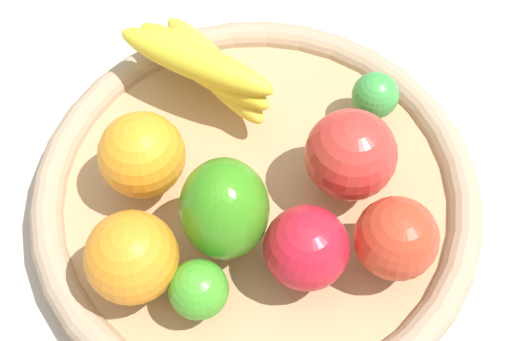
# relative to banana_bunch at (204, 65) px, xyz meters

# --- Properties ---
(ground_plane) EXTENTS (2.40, 2.40, 0.00)m
(ground_plane) POSITION_rel_banana_bunch_xyz_m (0.09, 0.08, -0.07)
(ground_plane) COLOR #BCADA4
(ground_plane) RESTS_ON ground
(basket) EXTENTS (0.41, 0.41, 0.04)m
(basket) POSITION_rel_banana_bunch_xyz_m (0.09, 0.08, -0.05)
(basket) COLOR tan
(basket) RESTS_ON ground_plane
(banana_bunch) EXTENTS (0.13, 0.16, 0.06)m
(banana_bunch) POSITION_rel_banana_bunch_xyz_m (0.00, 0.00, 0.00)
(banana_bunch) COLOR yellow
(banana_bunch) RESTS_ON basket
(apple_2) EXTENTS (0.08, 0.08, 0.07)m
(apple_2) POSITION_rel_banana_bunch_xyz_m (0.14, 0.20, 0.00)
(apple_2) COLOR red
(apple_2) RESTS_ON basket
(apple_0) EXTENTS (0.08, 0.08, 0.07)m
(apple_0) POSITION_rel_banana_bunch_xyz_m (0.16, 0.14, 0.00)
(apple_0) COLOR red
(apple_0) RESTS_ON basket
(orange_1) EXTENTS (0.10, 0.10, 0.07)m
(orange_1) POSITION_rel_banana_bunch_xyz_m (0.21, 0.00, 0.01)
(orange_1) COLOR orange
(orange_1) RESTS_ON basket
(lime_1) EXTENTS (0.06, 0.06, 0.05)m
(lime_1) POSITION_rel_banana_bunch_xyz_m (0.21, 0.06, -0.01)
(lime_1) COLOR green
(lime_1) RESTS_ON basket
(lime_0) EXTENTS (0.05, 0.05, 0.04)m
(lime_0) POSITION_rel_banana_bunch_xyz_m (-0.01, 0.16, -0.01)
(lime_0) COLOR green
(lime_0) RESTS_ON basket
(bell_pepper) EXTENTS (0.10, 0.09, 0.09)m
(bell_pepper) POSITION_rel_banana_bunch_xyz_m (0.15, 0.06, 0.01)
(bell_pepper) COLOR #3A8B1A
(bell_pepper) RESTS_ON basket
(orange_0) EXTENTS (0.09, 0.09, 0.08)m
(orange_0) POSITION_rel_banana_bunch_xyz_m (0.11, -0.02, 0.01)
(orange_0) COLOR orange
(orange_0) RESTS_ON basket
(apple_1) EXTENTS (0.10, 0.10, 0.08)m
(apple_1) POSITION_rel_banana_bunch_xyz_m (0.07, 0.15, 0.01)
(apple_1) COLOR red
(apple_1) RESTS_ON basket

